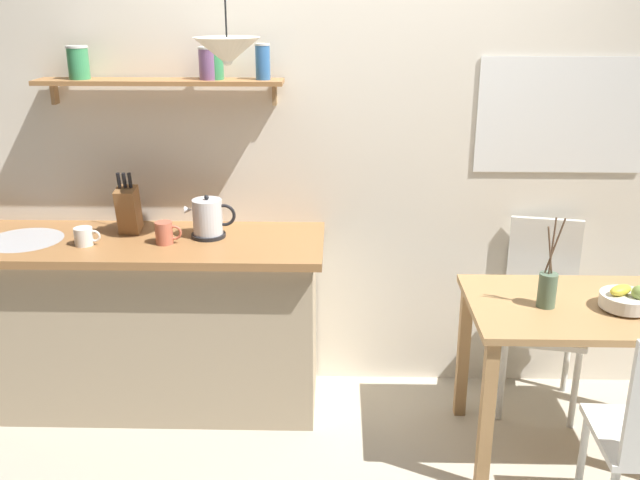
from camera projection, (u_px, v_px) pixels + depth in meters
ground_plane at (339, 439)px, 3.49m from camera, size 14.00×14.00×0.00m
back_wall at (381, 142)px, 3.65m from camera, size 6.80×0.11×2.70m
kitchen_counter at (146, 322)px, 3.66m from camera, size 1.83×0.63×0.93m
wall_shelf at (168, 72)px, 3.41m from camera, size 1.20×0.20×0.30m
dining_table at (583, 329)px, 3.20m from camera, size 1.05×0.69×0.76m
dining_chair_far at (541, 306)px, 3.69m from camera, size 0.48×0.49×0.98m
fruit_bowl at (626, 299)px, 3.09m from camera, size 0.22×0.22×0.13m
twig_vase at (547, 288)px, 3.11m from camera, size 0.08×0.08×0.41m
electric_kettle at (208, 219)px, 3.50m from camera, size 0.25×0.17×0.22m
knife_block at (128, 209)px, 3.53m from camera, size 0.10×0.15×0.32m
coffee_mug_by_sink at (84, 236)px, 3.40m from camera, size 0.13×0.09×0.09m
coffee_mug_spare at (165, 233)px, 3.41m from camera, size 0.13×0.08×0.11m
pendant_lamp at (227, 51)px, 3.06m from camera, size 0.29×0.29×0.52m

